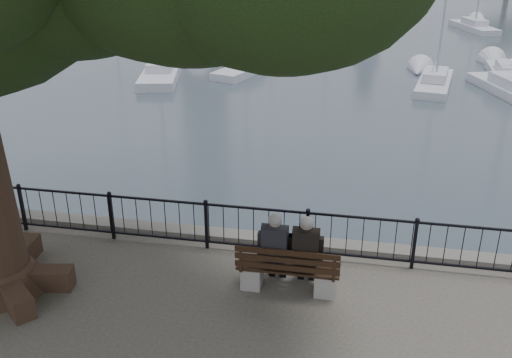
# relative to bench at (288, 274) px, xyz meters

# --- Properties ---
(harbor) EXTENTS (260.00, 260.00, 1.20)m
(harbor) POSITION_rel_bench_xyz_m (-0.79, 1.63, -0.83)
(harbor) COLOR #5D5954
(harbor) RESTS_ON ground
(railing) EXTENTS (22.06, 0.06, 1.00)m
(railing) POSITION_rel_bench_xyz_m (-0.79, 1.13, 0.23)
(railing) COLOR black
(railing) RESTS_ON ground
(bench) EXTENTS (1.80, 0.55, 0.95)m
(bench) POSITION_rel_bench_xyz_m (0.00, 0.00, 0.00)
(bench) COLOR gray
(bench) RESTS_ON ground
(person_left) EXTENTS (0.44, 0.74, 1.51)m
(person_left) POSITION_rel_bench_xyz_m (-0.24, 0.10, 0.36)
(person_left) COLOR black
(person_left) RESTS_ON ground
(person_right) EXTENTS (0.44, 0.74, 1.51)m
(person_right) POSITION_rel_bench_xyz_m (0.29, 0.10, 0.36)
(person_right) COLOR black
(person_right) RESTS_ON ground
(sailboat_a) EXTENTS (3.01, 6.33, 11.77)m
(sailboat_a) POSITION_rel_bench_xyz_m (-8.94, 18.50, -1.01)
(sailboat_a) COLOR silver
(sailboat_a) RESTS_ON ground
(sailboat_b) EXTENTS (2.93, 5.27, 11.67)m
(sailboat_b) POSITION_rel_bench_xyz_m (-4.92, 20.36, -0.98)
(sailboat_b) COLOR silver
(sailboat_b) RESTS_ON ground
(sailboat_c) EXTENTS (2.25, 5.18, 9.92)m
(sailboat_c) POSITION_rel_bench_xyz_m (4.35, 18.98, -1.02)
(sailboat_c) COLOR silver
(sailboat_c) RESTS_ON ground
(sailboat_d) EXTENTS (1.78, 5.69, 10.01)m
(sailboat_d) POSITION_rel_bench_xyz_m (8.09, 21.01, -1.04)
(sailboat_d) COLOR silver
(sailboat_d) RESTS_ON ground
(sailboat_e) EXTENTS (2.52, 6.19, 12.54)m
(sailboat_e) POSITION_rel_bench_xyz_m (-15.57, 28.38, -0.99)
(sailboat_e) COLOR silver
(sailboat_e) RESTS_ON ground
(sailboat_f) EXTENTS (2.21, 5.36, 11.40)m
(sailboat_f) POSITION_rel_bench_xyz_m (-1.53, 31.11, -0.99)
(sailboat_f) COLOR silver
(sailboat_f) RESTS_ON ground
(sailboat_g) EXTENTS (3.07, 5.58, 9.64)m
(sailboat_g) POSITION_rel_bench_xyz_m (8.73, 36.41, -1.04)
(sailboat_g) COLOR silver
(sailboat_g) RESTS_ON ground
(sailboat_h) EXTENTS (3.20, 6.01, 12.61)m
(sailboat_h) POSITION_rel_bench_xyz_m (-6.01, 35.26, -0.98)
(sailboat_h) COLOR silver
(sailboat_h) RESTS_ON ground
(sailboat_i) EXTENTS (3.18, 5.62, 12.04)m
(sailboat_i) POSITION_rel_bench_xyz_m (7.59, 18.32, -0.98)
(sailboat_i) COLOR silver
(sailboat_i) RESTS_ON ground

